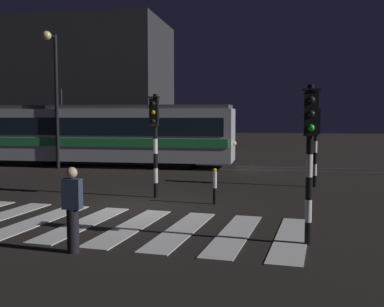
{
  "coord_description": "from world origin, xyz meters",
  "views": [
    {
      "loc": [
        4.03,
        -13.26,
        2.72
      ],
      "look_at": [
        1.25,
        2.77,
        1.4
      ],
      "focal_mm": 44.05,
      "sensor_mm": 36.0,
      "label": 1
    }
  ],
  "objects_px": {
    "traffic_light_median_centre": "(155,130)",
    "tram": "(100,134)",
    "traffic_light_corner_near_right": "(310,140)",
    "street_lamp_trackside_left": "(54,83)",
    "bollard_island_edge": "(215,186)",
    "traffic_light_corner_far_right": "(316,134)",
    "pedestrian_waiting_at_kerb": "(72,209)"
  },
  "relations": [
    {
      "from": "traffic_light_median_centre",
      "to": "street_lamp_trackside_left",
      "type": "xyz_separation_m",
      "value": [
        -7.07,
        7.34,
        2.09
      ]
    },
    {
      "from": "street_lamp_trackside_left",
      "to": "bollard_island_edge",
      "type": "relative_size",
      "value": 6.12
    },
    {
      "from": "traffic_light_median_centre",
      "to": "tram",
      "type": "distance_m",
      "value": 10.41
    },
    {
      "from": "traffic_light_corner_far_right",
      "to": "tram",
      "type": "bearing_deg",
      "value": 152.13
    },
    {
      "from": "tram",
      "to": "pedestrian_waiting_at_kerb",
      "type": "height_order",
      "value": "tram"
    },
    {
      "from": "street_lamp_trackside_left",
      "to": "pedestrian_waiting_at_kerb",
      "type": "bearing_deg",
      "value": -62.82
    },
    {
      "from": "pedestrian_waiting_at_kerb",
      "to": "bollard_island_edge",
      "type": "bearing_deg",
      "value": 68.85
    },
    {
      "from": "pedestrian_waiting_at_kerb",
      "to": "traffic_light_median_centre",
      "type": "bearing_deg",
      "value": 89.35
    },
    {
      "from": "traffic_light_corner_near_right",
      "to": "tram",
      "type": "xyz_separation_m",
      "value": [
        -9.88,
        13.93,
        -0.47
      ]
    },
    {
      "from": "traffic_light_corner_near_right",
      "to": "street_lamp_trackside_left",
      "type": "relative_size",
      "value": 0.49
    },
    {
      "from": "traffic_light_corner_near_right",
      "to": "traffic_light_corner_far_right",
      "type": "xyz_separation_m",
      "value": [
        0.83,
        8.26,
        -0.19
      ]
    },
    {
      "from": "traffic_light_corner_near_right",
      "to": "pedestrian_waiting_at_kerb",
      "type": "distance_m",
      "value": 5.0
    },
    {
      "from": "tram",
      "to": "street_lamp_trackside_left",
      "type": "bearing_deg",
      "value": -137.7
    },
    {
      "from": "traffic_light_median_centre",
      "to": "street_lamp_trackside_left",
      "type": "distance_m",
      "value": 10.4
    },
    {
      "from": "traffic_light_median_centre",
      "to": "bollard_island_edge",
      "type": "bearing_deg",
      "value": -19.84
    },
    {
      "from": "street_lamp_trackside_left",
      "to": "traffic_light_corner_far_right",
      "type": "bearing_deg",
      "value": -18.05
    },
    {
      "from": "pedestrian_waiting_at_kerb",
      "to": "street_lamp_trackside_left",
      "type": "bearing_deg",
      "value": 117.18
    },
    {
      "from": "traffic_light_corner_far_right",
      "to": "tram",
      "type": "height_order",
      "value": "tram"
    },
    {
      "from": "traffic_light_median_centre",
      "to": "street_lamp_trackside_left",
      "type": "height_order",
      "value": "street_lamp_trackside_left"
    },
    {
      "from": "traffic_light_corner_near_right",
      "to": "street_lamp_trackside_left",
      "type": "distance_m",
      "value": 17.09
    },
    {
      "from": "traffic_light_median_centre",
      "to": "tram",
      "type": "xyz_separation_m",
      "value": [
        -5.31,
        8.93,
        -0.51
      ]
    },
    {
      "from": "street_lamp_trackside_left",
      "to": "bollard_island_edge",
      "type": "height_order",
      "value": "street_lamp_trackside_left"
    },
    {
      "from": "traffic_light_corner_far_right",
      "to": "street_lamp_trackside_left",
      "type": "distance_m",
      "value": 13.31
    },
    {
      "from": "street_lamp_trackside_left",
      "to": "bollard_island_edge",
      "type": "xyz_separation_m",
      "value": [
        9.15,
        -8.08,
        -3.78
      ]
    },
    {
      "from": "pedestrian_waiting_at_kerb",
      "to": "bollard_island_edge",
      "type": "height_order",
      "value": "pedestrian_waiting_at_kerb"
    },
    {
      "from": "traffic_light_corner_near_right",
      "to": "tram",
      "type": "bearing_deg",
      "value": 125.36
    },
    {
      "from": "traffic_light_median_centre",
      "to": "traffic_light_corner_far_right",
      "type": "height_order",
      "value": "traffic_light_median_centre"
    },
    {
      "from": "traffic_light_corner_near_right",
      "to": "traffic_light_corner_far_right",
      "type": "distance_m",
      "value": 8.31
    },
    {
      "from": "traffic_light_corner_near_right",
      "to": "pedestrian_waiting_at_kerb",
      "type": "xyz_separation_m",
      "value": [
        -4.64,
        -1.31,
        -1.34
      ]
    },
    {
      "from": "traffic_light_corner_far_right",
      "to": "pedestrian_waiting_at_kerb",
      "type": "height_order",
      "value": "traffic_light_corner_far_right"
    },
    {
      "from": "traffic_light_median_centre",
      "to": "street_lamp_trackside_left",
      "type": "bearing_deg",
      "value": 133.95
    },
    {
      "from": "traffic_light_corner_near_right",
      "to": "bollard_island_edge",
      "type": "xyz_separation_m",
      "value": [
        -2.49,
        4.24,
        -1.65
      ]
    }
  ]
}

